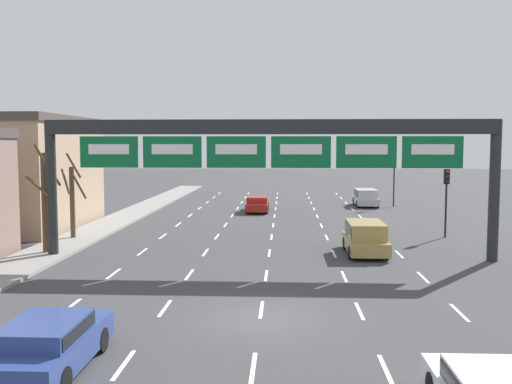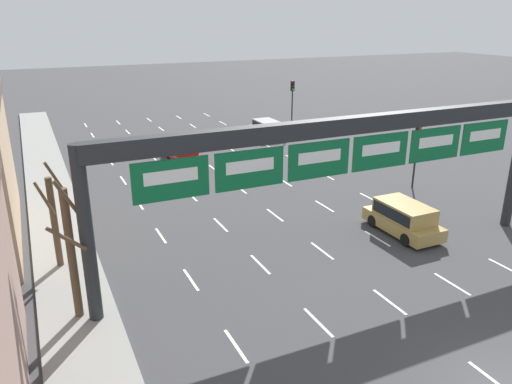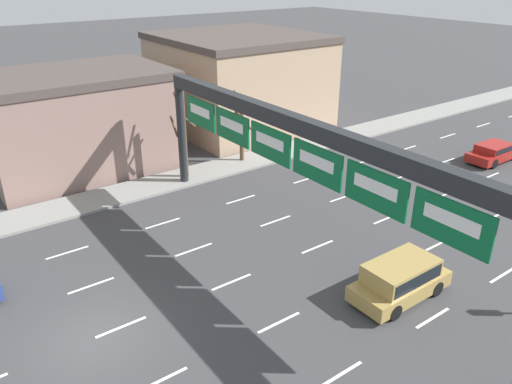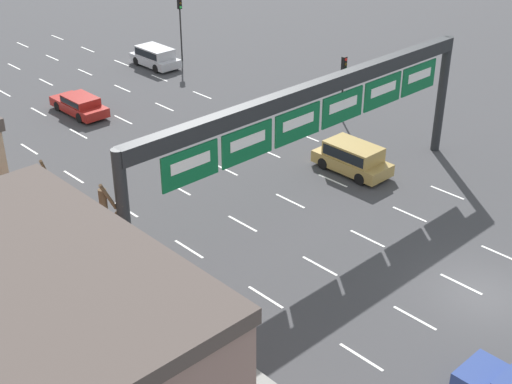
% 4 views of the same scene
% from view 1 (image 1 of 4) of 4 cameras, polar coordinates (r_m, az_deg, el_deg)
% --- Properties ---
extents(ground_plane, '(220.00, 220.00, 0.00)m').
position_cam_1_polar(ground_plane, '(18.74, 0.41, -12.56)').
color(ground_plane, '#3D3D3F').
extents(lane_dashes, '(13.32, 67.00, 0.01)m').
position_cam_1_polar(lane_dashes, '(31.87, 1.46, -5.26)').
color(lane_dashes, white).
rests_on(lane_dashes, ground_plane).
extents(sign_gantry, '(21.91, 0.70, 6.76)m').
position_cam_1_polar(sign_gantry, '(27.37, 1.28, 4.67)').
color(sign_gantry, '#232628').
rests_on(sign_gantry, ground_plane).
extents(car_red, '(1.81, 4.62, 1.27)m').
position_cam_1_polar(car_red, '(46.93, 0.15, -1.15)').
color(car_red, maroon).
rests_on(car_red, ground_plane).
extents(car_blue, '(1.88, 4.50, 1.36)m').
position_cam_1_polar(car_blue, '(15.31, -20.02, -14.03)').
color(car_blue, navy).
rests_on(car_blue, ground_plane).
extents(suv_gold, '(1.94, 4.36, 1.65)m').
position_cam_1_polar(suv_gold, '(29.54, 10.87, -4.36)').
color(suv_gold, '#A88947').
rests_on(suv_gold, ground_plane).
extents(suv_silver, '(1.95, 4.30, 1.53)m').
position_cam_1_polar(suv_silver, '(52.01, 10.92, -0.46)').
color(suv_silver, '#B7B7BC').
rests_on(suv_silver, ground_plane).
extents(traffic_light_near_gantry, '(0.30, 0.35, 5.03)m').
position_cam_1_polar(traffic_light_near_gantry, '(51.96, 13.66, 2.48)').
color(traffic_light_near_gantry, black).
rests_on(traffic_light_near_gantry, ground_plane).
extents(traffic_light_mid_block, '(0.30, 0.35, 4.10)m').
position_cam_1_polar(traffic_light_mid_block, '(35.79, 18.51, 0.35)').
color(traffic_light_mid_block, black).
rests_on(traffic_light_mid_block, ground_plane).
extents(tree_bare_closest, '(1.38, 1.15, 4.94)m').
position_cam_1_polar(tree_bare_closest, '(34.71, -17.88, -0.53)').
color(tree_bare_closest, brown).
rests_on(tree_bare_closest, sidewalk_left).
extents(tree_bare_second, '(1.46, 1.29, 5.44)m').
position_cam_1_polar(tree_bare_second, '(30.40, -20.38, -0.59)').
color(tree_bare_second, brown).
rests_on(tree_bare_second, sidewalk_left).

